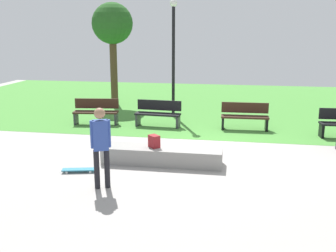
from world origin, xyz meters
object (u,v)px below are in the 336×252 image
(park_bench_center_lawn, at_px, (158,113))
(lamp_post, at_px, (173,48))
(tree_slender_maple, at_px, (112,26))
(concrete_ledge, at_px, (162,155))
(backpack_on_ledge, at_px, (154,141))
(park_bench_near_path, at_px, (245,116))
(skateboard_by_ledge, at_px, (79,170))
(skater_performing_trick, at_px, (101,142))
(park_bench_near_lamppost, at_px, (96,111))

(park_bench_center_lawn, xyz_separation_m, lamp_post, (0.28, 1.68, 2.20))
(park_bench_center_lawn, height_order, lamp_post, lamp_post)
(tree_slender_maple, bearing_deg, concrete_ledge, -64.81)
(backpack_on_ledge, xyz_separation_m, park_bench_near_path, (2.36, 3.96, -0.10))
(lamp_post, bearing_deg, skateboard_by_ledge, -101.16)
(park_bench_center_lawn, bearing_deg, lamp_post, 80.68)
(backpack_on_ledge, xyz_separation_m, skater_performing_trick, (-0.79, -1.77, 0.46))
(backpack_on_ledge, xyz_separation_m, tree_slender_maple, (-3.45, 7.76, 2.92))
(park_bench_near_lamppost, height_order, tree_slender_maple, tree_slender_maple)
(skater_performing_trick, height_order, lamp_post, lamp_post)
(park_bench_near_lamppost, bearing_deg, concrete_ledge, -50.86)
(concrete_ledge, height_order, park_bench_near_path, park_bench_near_path)
(lamp_post, bearing_deg, park_bench_near_lamppost, -145.95)
(skater_performing_trick, bearing_deg, park_bench_center_lawn, 88.63)
(concrete_ledge, xyz_separation_m, lamp_post, (-0.58, 5.58, 2.47))
(tree_slender_maple, bearing_deg, park_bench_near_path, -33.20)
(skater_performing_trick, xyz_separation_m, park_bench_near_path, (3.15, 5.73, -0.57))
(park_bench_near_path, distance_m, park_bench_near_lamppost, 5.30)
(park_bench_near_lamppost, distance_m, park_bench_center_lawn, 2.28)
(park_bench_near_path, height_order, lamp_post, lamp_post)
(backpack_on_ledge, height_order, park_bench_center_lawn, park_bench_center_lawn)
(concrete_ledge, distance_m, lamp_post, 6.13)
(park_bench_near_lamppost, bearing_deg, park_bench_near_path, 1.07)
(backpack_on_ledge, relative_size, park_bench_center_lawn, 0.20)
(concrete_ledge, bearing_deg, skateboard_by_ledge, -152.74)
(park_bench_near_path, bearing_deg, concrete_ledge, -118.66)
(backpack_on_ledge, distance_m, park_bench_center_lawn, 3.97)
(backpack_on_ledge, bearing_deg, skater_performing_trick, -68.93)
(concrete_ledge, xyz_separation_m, park_bench_near_lamppost, (-3.14, 3.85, 0.27))
(skateboard_by_ledge, xyz_separation_m, lamp_post, (1.29, 6.55, 2.62))
(skater_performing_trick, relative_size, park_bench_near_path, 1.10)
(skateboard_by_ledge, relative_size, park_bench_near_lamppost, 0.50)
(skater_performing_trick, distance_m, park_bench_center_lawn, 5.71)
(concrete_ledge, bearing_deg, skater_performing_trick, -119.05)
(tree_slender_maple, bearing_deg, lamp_post, -35.25)
(skater_performing_trick, bearing_deg, concrete_ledge, 60.95)
(skater_performing_trick, relative_size, park_bench_center_lawn, 1.09)
(tree_slender_maple, distance_m, lamp_post, 3.85)
(skater_performing_trick, xyz_separation_m, park_bench_center_lawn, (0.14, 5.68, -0.57))
(park_bench_near_lamppost, height_order, park_bench_center_lawn, same)
(park_bench_near_lamppost, bearing_deg, backpack_on_ledge, -52.77)
(park_bench_center_lawn, bearing_deg, skateboard_by_ledge, -101.79)
(skater_performing_trick, bearing_deg, backpack_on_ledge, 66.01)
(concrete_ledge, height_order, backpack_on_ledge, backpack_on_ledge)
(skateboard_by_ledge, bearing_deg, park_bench_near_lamppost, 104.75)
(park_bench_center_lawn, distance_m, lamp_post, 2.78)
(backpack_on_ledge, relative_size, skater_performing_trick, 0.18)
(concrete_ledge, relative_size, skater_performing_trick, 1.73)
(park_bench_center_lawn, bearing_deg, skater_performing_trick, -91.37)
(backpack_on_ledge, height_order, tree_slender_maple, tree_slender_maple)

